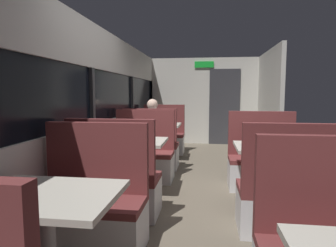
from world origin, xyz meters
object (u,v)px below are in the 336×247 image
(dining_table_rear_aisle, at_px, (274,154))
(bench_rear_aisle_facing_entry, at_px, (262,166))
(dining_table_far_window, at_px, (158,129))
(bench_rear_aisle_facing_end, at_px, (289,201))
(dining_table_near_window, at_px, (46,208))
(bench_far_window_facing_entry, at_px, (163,139))
(bench_mid_window_facing_end, at_px, (116,187))
(bench_far_window_facing_end, at_px, (152,150))
(bench_mid_window_facing_entry, at_px, (143,159))
(dining_table_mid_window, at_px, (132,148))
(seated_passenger, at_px, (152,138))
(bench_near_window_facing_entry, at_px, (91,212))

(dining_table_rear_aisle, height_order, bench_rear_aisle_facing_entry, bench_rear_aisle_facing_entry)
(dining_table_far_window, bearing_deg, bench_rear_aisle_facing_end, -59.13)
(dining_table_near_window, xyz_separation_m, bench_far_window_facing_entry, (0.00, 4.89, -0.31))
(bench_rear_aisle_facing_entry, bearing_deg, dining_table_near_window, -124.60)
(dining_table_near_window, height_order, bench_mid_window_facing_end, bench_mid_window_facing_end)
(bench_far_window_facing_entry, bearing_deg, dining_table_near_window, -90.00)
(bench_far_window_facing_end, bearing_deg, bench_rear_aisle_facing_entry, -26.59)
(bench_far_window_facing_end, xyz_separation_m, dining_table_rear_aisle, (1.79, -1.60, 0.31))
(bench_mid_window_facing_entry, relative_size, dining_table_far_window, 1.22)
(dining_table_mid_window, bearing_deg, dining_table_rear_aisle, -6.38)
(bench_rear_aisle_facing_end, distance_m, seated_passenger, 2.98)
(dining_table_mid_window, relative_size, bench_rear_aisle_facing_end, 0.82)
(bench_mid_window_facing_end, height_order, bench_mid_window_facing_entry, same)
(bench_mid_window_facing_entry, relative_size, bench_far_window_facing_entry, 1.00)
(seated_passenger, bearing_deg, bench_mid_window_facing_entry, -90.00)
(dining_table_near_window, distance_m, dining_table_mid_window, 2.09)
(dining_table_mid_window, bearing_deg, bench_rear_aisle_facing_end, -26.68)
(dining_table_mid_window, xyz_separation_m, bench_mid_window_facing_end, (0.00, -0.70, -0.31))
(bench_rear_aisle_facing_entry, bearing_deg, bench_far_window_facing_end, 153.41)
(seated_passenger, bearing_deg, bench_rear_aisle_facing_end, -52.91)
(bench_far_window_facing_entry, xyz_separation_m, bench_rear_aisle_facing_end, (1.79, -3.69, 0.00))
(bench_mid_window_facing_end, xyz_separation_m, bench_rear_aisle_facing_end, (1.79, -0.20, 0.00))
(bench_mid_window_facing_entry, height_order, dining_table_rear_aisle, bench_mid_window_facing_entry)
(bench_near_window_facing_entry, height_order, bench_far_window_facing_end, same)
(bench_far_window_facing_end, height_order, bench_far_window_facing_entry, same)
(bench_near_window_facing_entry, distance_m, bench_mid_window_facing_end, 0.70)
(bench_mid_window_facing_entry, distance_m, bench_far_window_facing_entry, 2.09)
(dining_table_mid_window, height_order, bench_rear_aisle_facing_end, bench_rear_aisle_facing_end)
(bench_mid_window_facing_end, xyz_separation_m, bench_far_window_facing_entry, (0.00, 3.49, 0.00))
(dining_table_mid_window, bearing_deg, dining_table_far_window, 90.00)
(dining_table_rear_aisle, bearing_deg, bench_far_window_facing_entry, 120.87)
(dining_table_near_window, distance_m, bench_mid_window_facing_end, 1.43)
(dining_table_far_window, relative_size, bench_rear_aisle_facing_end, 0.82)
(bench_mid_window_facing_entry, bearing_deg, bench_far_window_facing_entry, 90.00)
(dining_table_near_window, bearing_deg, bench_near_window_facing_entry, 90.00)
(dining_table_mid_window, distance_m, bench_far_window_facing_entry, 2.81)
(dining_table_rear_aisle, relative_size, bench_rear_aisle_facing_entry, 0.82)
(bench_mid_window_facing_end, xyz_separation_m, seated_passenger, (0.00, 2.17, 0.21))
(bench_near_window_facing_entry, relative_size, bench_mid_window_facing_end, 1.00)
(bench_near_window_facing_entry, xyz_separation_m, bench_rear_aisle_facing_entry, (1.79, 1.89, 0.00))
(bench_mid_window_facing_end, height_order, bench_rear_aisle_facing_end, same)
(bench_far_window_facing_end, relative_size, bench_rear_aisle_facing_end, 1.00)
(dining_table_near_window, relative_size, bench_mid_window_facing_entry, 0.82)
(dining_table_far_window, height_order, seated_passenger, seated_passenger)
(dining_table_near_window, distance_m, bench_far_window_facing_end, 3.50)
(dining_table_rear_aisle, bearing_deg, bench_mid_window_facing_end, -164.41)
(bench_far_window_facing_entry, bearing_deg, dining_table_mid_window, -90.00)
(bench_far_window_facing_entry, bearing_deg, bench_mid_window_facing_entry, -90.00)
(dining_table_near_window, xyz_separation_m, bench_mid_window_facing_end, (0.00, 1.40, -0.31))
(dining_table_near_window, bearing_deg, seated_passenger, 90.00)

